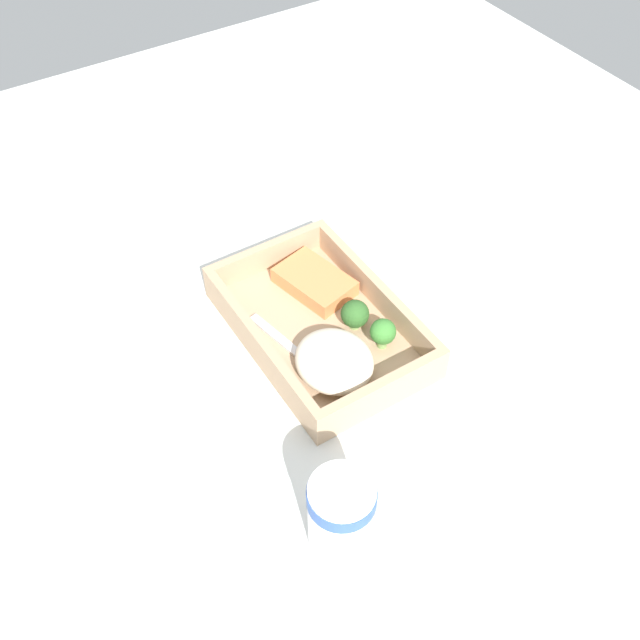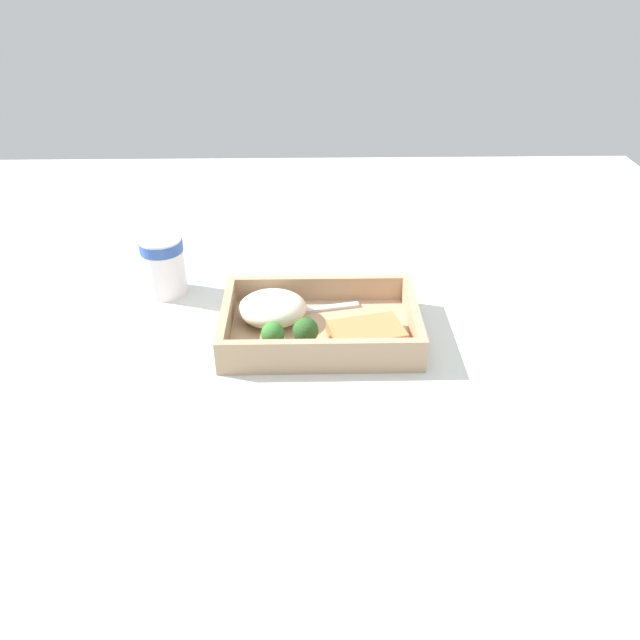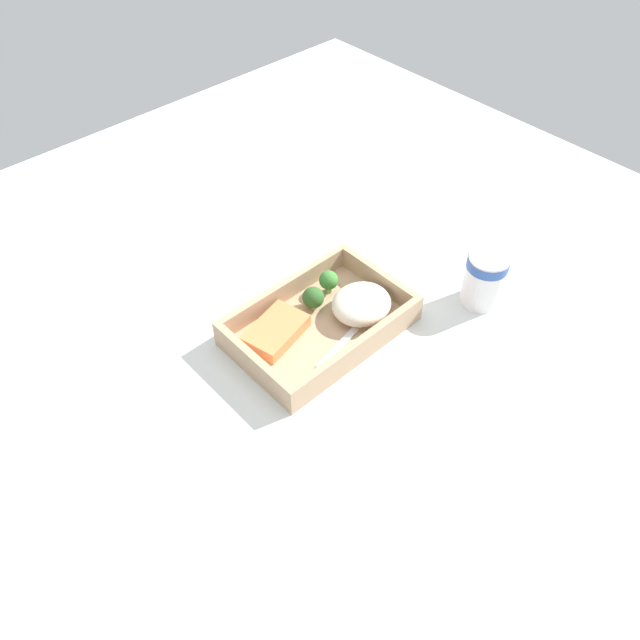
# 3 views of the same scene
# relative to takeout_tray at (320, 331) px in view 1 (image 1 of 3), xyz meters

# --- Properties ---
(ground_plane) EXTENTS (1.60, 1.60, 0.02)m
(ground_plane) POSITION_rel_takeout_tray_xyz_m (0.00, 0.00, -0.02)
(ground_plane) COLOR silver
(takeout_tray) EXTENTS (0.28, 0.18, 0.01)m
(takeout_tray) POSITION_rel_takeout_tray_xyz_m (0.00, 0.00, 0.00)
(takeout_tray) COLOR tan
(takeout_tray) RESTS_ON ground_plane
(tray_rim) EXTENTS (0.28, 0.18, 0.04)m
(tray_rim) POSITION_rel_takeout_tray_xyz_m (0.00, 0.00, 0.02)
(tray_rim) COLOR tan
(tray_rim) RESTS_ON takeout_tray
(salmon_fillet) EXTENTS (0.11, 0.09, 0.02)m
(salmon_fillet) POSITION_rel_takeout_tray_xyz_m (-0.06, 0.03, 0.02)
(salmon_fillet) COLOR #E7824A
(salmon_fillet) RESTS_ON takeout_tray
(mashed_potatoes) EXTENTS (0.10, 0.09, 0.04)m
(mashed_potatoes) POSITION_rel_takeout_tray_xyz_m (0.07, -0.02, 0.03)
(mashed_potatoes) COLOR #EFE1C7
(mashed_potatoes) RESTS_ON takeout_tray
(broccoli_floret_1) EXTENTS (0.04, 0.04, 0.04)m
(broccoli_floret_1) POSITION_rel_takeout_tray_xyz_m (0.02, 0.04, 0.03)
(broccoli_floret_1) COLOR #799A56
(broccoli_floret_1) RESTS_ON takeout_tray
(broccoli_floret_2) EXTENTS (0.03, 0.03, 0.04)m
(broccoli_floret_2) POSITION_rel_takeout_tray_xyz_m (0.07, 0.05, 0.03)
(broccoli_floret_2) COLOR #769F56
(broccoli_floret_2) RESTS_ON takeout_tray
(fork) EXTENTS (0.16, 0.05, 0.00)m
(fork) POSITION_rel_takeout_tray_xyz_m (0.03, -0.05, 0.01)
(fork) COLOR silver
(fork) RESTS_ON takeout_tray
(paper_cup) EXTENTS (0.07, 0.07, 0.10)m
(paper_cup) POSITION_rel_takeout_tray_xyz_m (0.25, -0.13, 0.05)
(paper_cup) COLOR white
(paper_cup) RESTS_ON ground_plane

